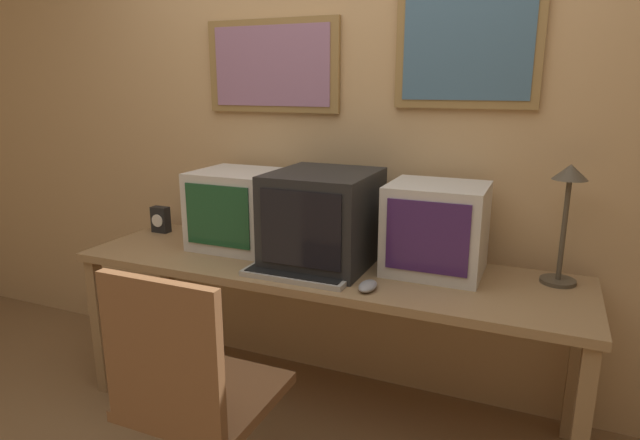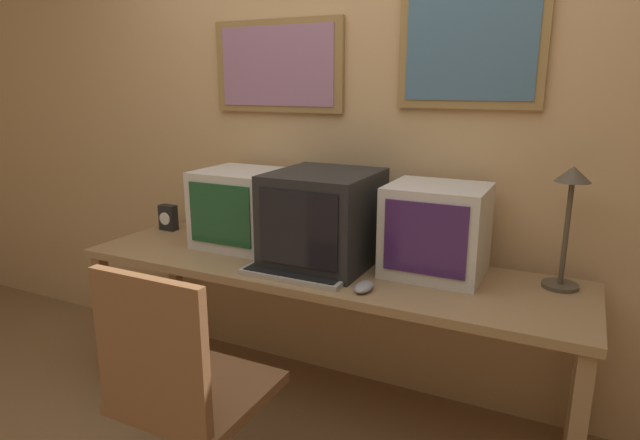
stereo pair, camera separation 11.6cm
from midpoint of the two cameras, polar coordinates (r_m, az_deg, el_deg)
wall_back at (r=2.62m, az=2.21°, el=9.71°), size 8.00×0.08×2.60m
desk at (r=2.40m, az=-1.39°, el=-6.45°), size 2.25×0.62×0.74m
monitor_left at (r=2.64m, az=-9.88°, el=1.16°), size 0.41×0.38×0.37m
monitor_center at (r=2.35m, az=-0.98°, el=0.18°), size 0.43×0.48×0.41m
monitor_right at (r=2.29m, az=10.86°, el=-0.90°), size 0.40×0.36×0.38m
keyboard_main at (r=2.22m, az=-4.16°, el=-5.93°), size 0.46×0.14×0.03m
mouse_near_keyboard at (r=2.10m, az=3.54°, el=-7.05°), size 0.07×0.12×0.03m
desk_clock at (r=3.02m, az=-17.70°, el=0.04°), size 0.09×0.06×0.14m
desk_lamp at (r=2.26m, az=23.55°, el=1.84°), size 0.14×0.14×0.48m
office_chair at (r=1.98m, az=-14.75°, el=-19.84°), size 0.48×0.48×0.97m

